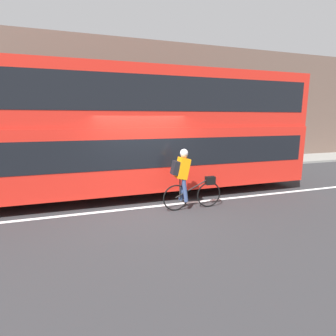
% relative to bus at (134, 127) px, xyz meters
% --- Properties ---
extents(ground_plane, '(80.00, 80.00, 0.00)m').
position_rel_bus_xyz_m(ground_plane, '(-0.03, -1.42, -2.15)').
color(ground_plane, '#2D2D30').
extents(road_center_line, '(50.00, 0.14, 0.01)m').
position_rel_bus_xyz_m(road_center_line, '(-0.03, -1.43, -2.14)').
color(road_center_line, silver).
rests_on(road_center_line, ground_plane).
extents(sidewalk_curb, '(60.00, 2.52, 0.11)m').
position_rel_bus_xyz_m(sidewalk_curb, '(-0.03, 4.10, -2.09)').
color(sidewalk_curb, gray).
rests_on(sidewalk_curb, ground_plane).
extents(building_facade, '(60.00, 0.30, 6.31)m').
position_rel_bus_xyz_m(building_facade, '(-0.03, 5.51, 1.00)').
color(building_facade, brown).
rests_on(building_facade, ground_plane).
extents(bus, '(11.18, 2.50, 3.86)m').
position_rel_bus_xyz_m(bus, '(0.00, 0.00, 0.00)').
color(bus, black).
rests_on(bus, ground_plane).
extents(cyclist_on_bike, '(1.68, 0.32, 1.65)m').
position_rel_bus_xyz_m(cyclist_on_bike, '(1.02, -1.93, -1.26)').
color(cyclist_on_bike, black).
rests_on(cyclist_on_bike, ground_plane).
extents(trash_bin, '(0.59, 0.59, 0.96)m').
position_rel_bus_xyz_m(trash_bin, '(7.00, 3.98, -1.55)').
color(trash_bin, '#515156').
rests_on(trash_bin, sidewalk_curb).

